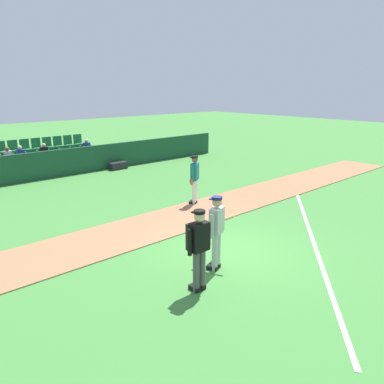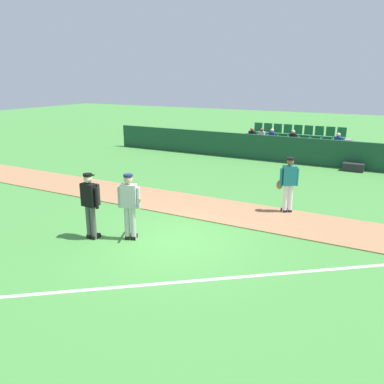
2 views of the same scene
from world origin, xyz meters
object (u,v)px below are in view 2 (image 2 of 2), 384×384
object	(u,v)px
batter_grey_jersey	(130,204)
runner_teal_jersey	(288,183)
umpire_home_plate	(90,202)
equipment_bag	(353,167)

from	to	relation	value
batter_grey_jersey	runner_teal_jersey	bearing A→B (deg)	53.25
batter_grey_jersey	umpire_home_plate	distance (m)	1.03
batter_grey_jersey	umpire_home_plate	size ratio (longest dim) A/B	1.00
runner_teal_jersey	equipment_bag	world-z (taller)	runner_teal_jersey
equipment_bag	batter_grey_jersey	bearing A→B (deg)	-110.45
batter_grey_jersey	equipment_bag	bearing A→B (deg)	69.55
batter_grey_jersey	runner_teal_jersey	distance (m)	5.03
batter_grey_jersey	umpire_home_plate	xyz separation A→B (m)	(-0.94, -0.42, 0.03)
batter_grey_jersey	equipment_bag	size ratio (longest dim) A/B	1.96
runner_teal_jersey	equipment_bag	distance (m)	7.11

